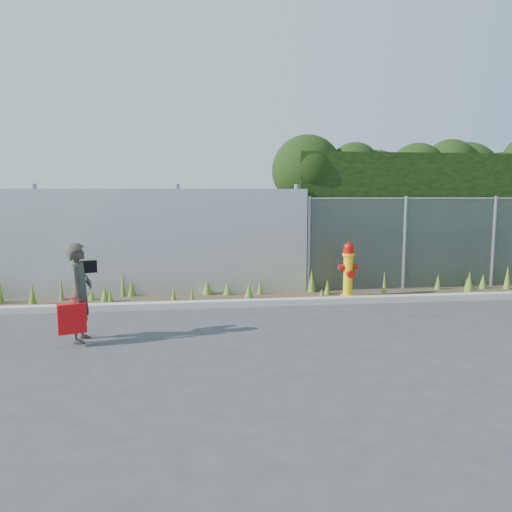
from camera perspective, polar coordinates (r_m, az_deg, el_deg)
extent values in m
plane|color=#38393B|center=(7.76, 3.62, -8.59)|extent=(80.00, 80.00, 0.00)
cube|color=#AEA79D|center=(9.47, 1.48, -5.32)|extent=(16.00, 0.22, 0.12)
cube|color=#423425|center=(10.06, 0.93, -4.90)|extent=(16.00, 1.20, 0.01)
cone|color=#476B20|center=(9.90, -9.39, -4.36)|extent=(0.12, 0.12, 0.29)
cone|color=#476B20|center=(10.52, -14.98, -3.14)|extent=(0.09, 0.09, 0.54)
cone|color=#476B20|center=(11.68, 22.94, -3.06)|extent=(0.12, 0.12, 0.30)
cone|color=#476B20|center=(10.08, -16.32, -4.43)|extent=(0.11, 0.11, 0.26)
cone|color=#476B20|center=(12.11, 24.50, -2.73)|extent=(0.17, 0.17, 0.33)
cone|color=#476B20|center=(10.02, 7.50, -4.41)|extent=(0.15, 0.15, 0.21)
cone|color=#476B20|center=(9.95, -0.83, -4.10)|extent=(0.20, 0.20, 0.33)
cone|color=#476B20|center=(11.99, 23.19, -2.87)|extent=(0.21, 0.21, 0.28)
cone|color=#476B20|center=(10.13, -16.89, -4.18)|extent=(0.18, 0.18, 0.34)
cone|color=#476B20|center=(10.54, 8.16, -3.57)|extent=(0.13, 0.13, 0.31)
cone|color=#476B20|center=(10.69, 6.38, -2.92)|extent=(0.18, 0.18, 0.49)
cone|color=#476B20|center=(10.38, -3.29, -3.83)|extent=(0.19, 0.19, 0.26)
cone|color=#476B20|center=(10.44, 8.16, -3.74)|extent=(0.10, 0.10, 0.29)
cone|color=#476B20|center=(10.51, 14.46, -3.14)|extent=(0.11, 0.11, 0.54)
cone|color=#476B20|center=(11.64, 20.07, -2.85)|extent=(0.14, 0.14, 0.34)
cone|color=#476B20|center=(10.53, -14.05, -3.62)|extent=(0.19, 0.19, 0.35)
cone|color=#476B20|center=(10.84, -27.16, -3.70)|extent=(0.10, 0.10, 0.43)
cone|color=#476B20|center=(11.13, 23.19, -2.96)|extent=(0.18, 0.18, 0.52)
cone|color=#476B20|center=(9.76, -7.34, -4.38)|extent=(0.10, 0.10, 0.33)
cone|color=#476B20|center=(10.29, -24.19, -4.07)|extent=(0.16, 0.16, 0.43)
cone|color=#476B20|center=(12.27, 26.79, -2.25)|extent=(0.15, 0.15, 0.53)
cone|color=#476B20|center=(10.51, -21.35, -3.48)|extent=(0.10, 0.10, 0.51)
cone|color=#476B20|center=(10.41, 0.47, -3.57)|extent=(0.14, 0.14, 0.34)
cone|color=#476B20|center=(10.41, -5.61, -3.64)|extent=(0.20, 0.20, 0.32)
cone|color=#476B20|center=(10.37, -18.27, -4.36)|extent=(0.15, 0.15, 0.20)
cube|color=#A8ABAF|center=(10.52, -17.36, 1.35)|extent=(8.50, 0.08, 2.20)
cylinder|color=gray|center=(10.91, -23.74, 1.53)|extent=(0.10, 0.10, 2.30)
cylinder|color=gray|center=(10.49, -8.88, 1.84)|extent=(0.10, 0.10, 2.30)
cylinder|color=gray|center=(10.73, 4.60, 2.02)|extent=(0.10, 0.10, 2.30)
cube|color=gray|center=(11.86, 21.23, 1.32)|extent=(6.50, 0.03, 2.00)
cylinder|color=gray|center=(11.81, 21.45, 6.15)|extent=(6.50, 0.04, 0.04)
cylinder|color=gray|center=(10.68, 6.04, 1.31)|extent=(0.07, 0.07, 2.05)
cylinder|color=gray|center=(11.39, 16.61, 1.41)|extent=(0.07, 0.07, 2.05)
cylinder|color=gray|center=(12.40, 25.49, 1.46)|extent=(0.07, 0.07, 2.05)
cube|color=black|center=(12.84, 20.36, 4.01)|extent=(7.30, 1.60, 3.00)
sphere|color=black|center=(11.58, 5.85, 9.70)|extent=(1.61, 1.61, 1.61)
sphere|color=black|center=(11.82, 11.18, 9.83)|extent=(1.18, 1.18, 1.18)
sphere|color=black|center=(12.08, 13.53, 8.40)|extent=(1.41, 1.41, 1.41)
sphere|color=black|center=(12.41, 17.94, 9.21)|extent=(1.31, 1.31, 1.31)
sphere|color=black|center=(12.77, 21.28, 9.58)|extent=(1.24, 1.24, 1.24)
sphere|color=black|center=(13.31, 22.77, 8.32)|extent=(1.68, 1.68, 1.68)
sphere|color=black|center=(13.57, 26.14, 7.42)|extent=(1.51, 1.51, 1.51)
cylinder|color=yellow|center=(10.33, 10.40, -4.55)|extent=(0.29, 0.29, 0.06)
cylinder|color=yellow|center=(10.26, 10.45, -2.35)|extent=(0.18, 0.18, 0.87)
cylinder|color=yellow|center=(10.19, 10.51, 0.17)|extent=(0.24, 0.24, 0.05)
cylinder|color=#B20F0A|center=(10.19, 10.52, 0.57)|extent=(0.21, 0.21, 0.10)
sphere|color=#B20F0A|center=(10.18, 10.53, 0.97)|extent=(0.19, 0.19, 0.19)
cylinder|color=#B20F0A|center=(10.17, 10.54, 1.54)|extent=(0.05, 0.05, 0.05)
cylinder|color=#B20F0A|center=(10.18, 9.72, -1.27)|extent=(0.10, 0.11, 0.11)
cylinder|color=#B20F0A|center=(10.27, 11.23, -1.23)|extent=(0.10, 0.11, 0.11)
cylinder|color=#B20F0A|center=(10.11, 10.71, -2.05)|extent=(0.15, 0.12, 0.15)
imported|color=#0D5641|center=(7.53, -19.51, -3.94)|extent=(0.38, 0.54, 1.42)
cube|color=#B90A0F|center=(7.38, -20.31, -6.69)|extent=(0.37, 0.14, 0.41)
cylinder|color=#B90A0F|center=(7.33, -20.41, -4.59)|extent=(0.18, 0.02, 0.02)
cube|color=black|center=(7.68, -18.64, -1.16)|extent=(0.24, 0.10, 0.18)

